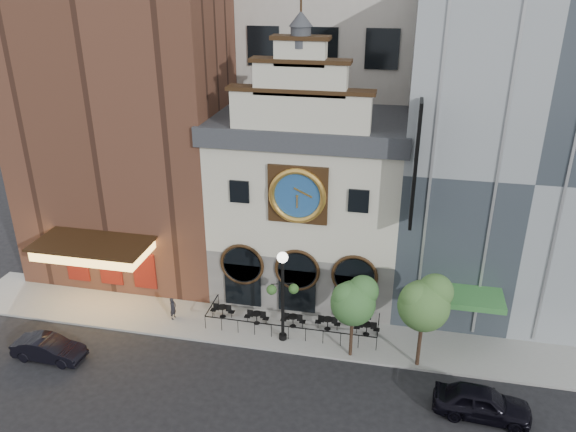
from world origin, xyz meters
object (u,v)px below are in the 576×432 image
at_px(bistro_2, 293,320).
at_px(lamppost, 283,287).
at_px(bistro_0, 222,311).
at_px(car_left, 49,349).
at_px(bistro_3, 328,323).
at_px(tree_left, 354,300).
at_px(car_right, 482,403).
at_px(bistro_4, 367,328).
at_px(pedestrian, 173,308).
at_px(tree_right, 425,302).
at_px(bistro_1, 257,317).

height_order(bistro_2, lamppost, lamppost).
relative_size(bistro_0, car_left, 0.37).
bearing_deg(bistro_3, bistro_0, -179.54).
distance_m(bistro_3, tree_left, 4.30).
xyz_separation_m(car_right, car_left, (-24.05, -0.45, -0.12)).
height_order(bistro_4, lamppost, lamppost).
bearing_deg(tree_left, car_right, -25.87).
relative_size(bistro_2, bistro_4, 1.00).
height_order(pedestrian, lamppost, lamppost).
distance_m(bistro_4, pedestrian, 12.33).
xyz_separation_m(bistro_4, car_left, (-17.83, -5.95, 0.08)).
height_order(bistro_2, car_left, car_left).
relative_size(bistro_0, bistro_4, 1.00).
bearing_deg(pedestrian, tree_right, -82.96).
distance_m(bistro_2, lamppost, 3.51).
bearing_deg(car_left, bistro_0, -53.72).
bearing_deg(bistro_1, bistro_4, 2.10).
bearing_deg(pedestrian, car_left, 145.23).
xyz_separation_m(bistro_4, car_right, (6.22, -5.50, 0.20)).
height_order(car_right, pedestrian, pedestrian).
bearing_deg(lamppost, bistro_1, 130.93).
xyz_separation_m(car_left, lamppost, (12.89, 4.45, 3.13)).
height_order(bistro_2, tree_left, tree_left).
bearing_deg(car_right, pedestrian, 79.58).
bearing_deg(car_right, bistro_1, 72.04).
bearing_deg(car_left, car_right, -87.47).
xyz_separation_m(bistro_3, lamppost, (-2.52, -1.57, 3.21)).
distance_m(bistro_0, bistro_3, 6.84).
bearing_deg(bistro_0, car_left, -145.18).
height_order(car_left, tree_right, tree_right).
xyz_separation_m(car_left, pedestrian, (5.53, 5.15, 0.20)).
bearing_deg(bistro_2, car_right, -26.51).
distance_m(bistro_3, pedestrian, 9.92).
bearing_deg(bistro_4, lamppost, -163.09).
bearing_deg(bistro_3, car_right, -32.77).
xyz_separation_m(bistro_4, tree_left, (-0.71, -2.14, 3.28)).
bearing_deg(bistro_0, tree_left, -14.10).
bearing_deg(bistro_0, pedestrian, -165.07).
relative_size(bistro_1, bistro_2, 1.00).
height_order(bistro_3, car_left, car_left).
distance_m(bistro_2, car_left, 14.47).
relative_size(bistro_2, car_left, 0.37).
relative_size(bistro_4, car_left, 0.37).
xyz_separation_m(lamppost, tree_left, (4.23, -0.64, 0.07)).
relative_size(car_right, car_left, 1.14).
height_order(bistro_1, bistro_2, same).
xyz_separation_m(bistro_3, car_left, (-15.40, -6.01, 0.08)).
distance_m(bistro_2, bistro_3, 2.18).
bearing_deg(car_left, bistro_2, -64.72).
relative_size(tree_left, tree_right, 0.90).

